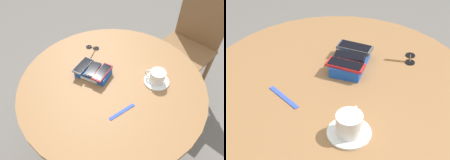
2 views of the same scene
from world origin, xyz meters
TOP-DOWN VIEW (x-y plane):
  - ground_plane at (0.00, 0.00)m, footprint 8.00×8.00m
  - round_table at (0.00, 0.00)m, footprint 1.01×1.01m
  - phone_box at (-0.12, 0.01)m, footprint 0.18×0.12m
  - phone_gray at (-0.18, 0.01)m, footprint 0.06×0.14m
  - phone_black at (-0.12, 0.01)m, footprint 0.07×0.12m
  - phone_red at (-0.06, 0.01)m, footprint 0.06×0.14m
  - saucer at (0.22, 0.11)m, footprint 0.14×0.14m
  - coffee_cup at (0.21, 0.11)m, footprint 0.11×0.08m
  - lanyard_strap at (0.13, -0.15)m, footprint 0.08×0.14m
  - sunglasses at (-0.23, 0.21)m, footprint 0.09×0.12m
  - chair_near_window at (0.30, 0.83)m, footprint 0.54×0.54m

SIDE VIEW (x-z plane):
  - ground_plane at x=0.00m, z-range 0.00..0.00m
  - chair_near_window at x=0.30m, z-range 0.02..0.95m
  - round_table at x=0.00m, z-range 0.26..0.99m
  - lanyard_strap at x=0.13m, z-range 0.73..0.73m
  - sunglasses at x=-0.23m, z-range 0.73..0.74m
  - saucer at x=0.22m, z-range 0.73..0.74m
  - phone_box at x=-0.12m, z-range 0.73..0.77m
  - coffee_cup at x=0.21m, z-range 0.74..0.81m
  - phone_black at x=-0.12m, z-range 0.77..0.78m
  - phone_red at x=-0.06m, z-range 0.77..0.78m
  - phone_gray at x=-0.18m, z-range 0.77..0.78m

